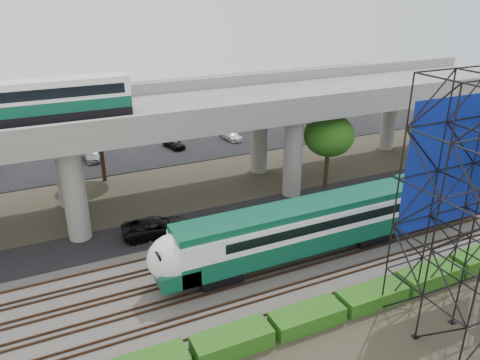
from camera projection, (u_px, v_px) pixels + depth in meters
ground at (260, 290)px, 31.81m from camera, size 140.00×140.00×0.00m
ballast_bed at (247, 274)px, 33.44m from camera, size 90.00×12.00×0.20m
service_road at (204, 223)px, 40.55m from camera, size 90.00×5.00×0.08m
parking_lot at (138, 145)px, 60.14m from camera, size 90.00×18.00×0.08m
harbor_water at (106, 107)px, 78.49m from camera, size 140.00×40.00×0.03m
rail_tracks at (247, 271)px, 33.37m from camera, size 90.00×9.52×0.16m
commuter_train at (324, 221)px, 34.86m from camera, size 29.30×3.06×4.30m
overpass at (171, 118)px, 41.66m from camera, size 80.00×12.00×12.40m
hedge_strip at (307, 317)px, 28.40m from camera, size 34.60×1.80×1.20m
trees at (130, 151)px, 41.29m from camera, size 40.94×16.94×7.69m
suv at (155, 227)px, 38.31m from camera, size 5.71×3.09×1.52m
parked_cars at (137, 141)px, 59.44m from camera, size 33.81×9.82×1.29m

